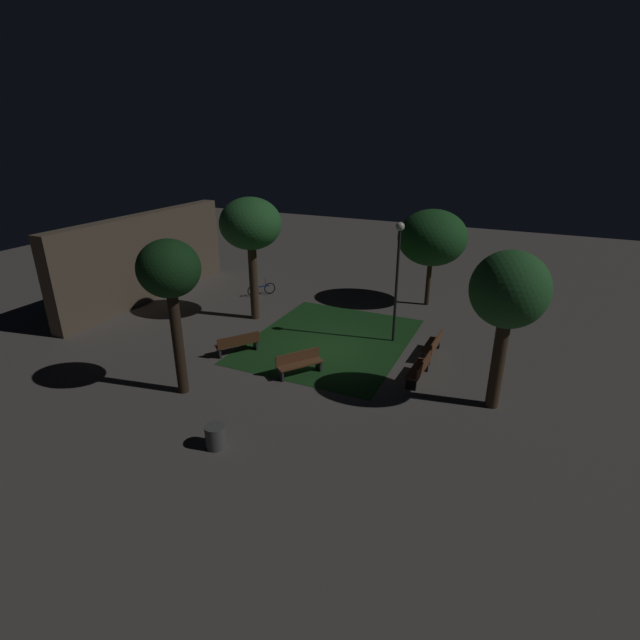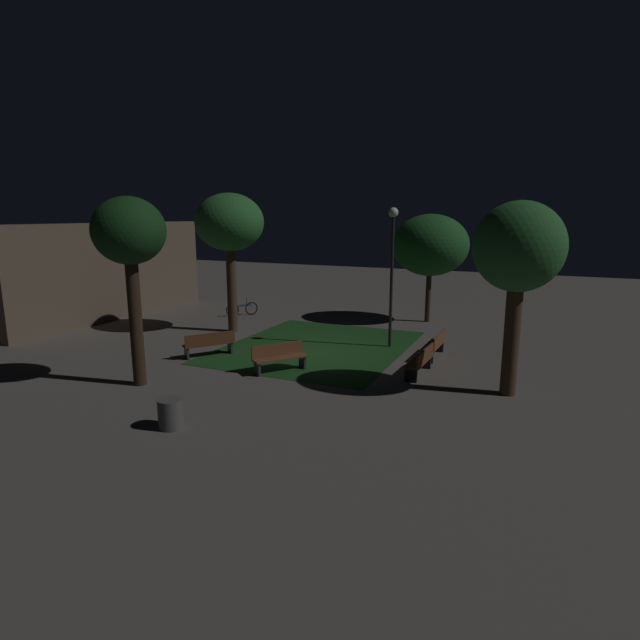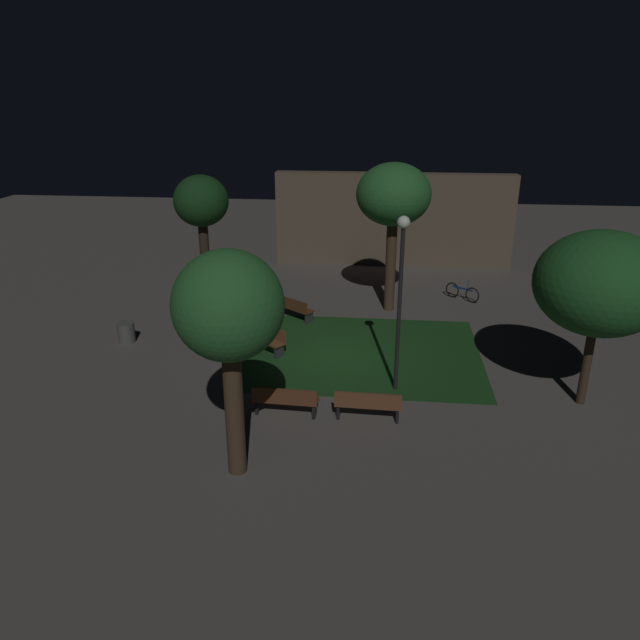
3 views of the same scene
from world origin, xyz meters
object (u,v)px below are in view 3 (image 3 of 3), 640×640
object	(u,v)px
bench_back_row	(293,307)
trash_bin	(126,333)
tree_right_canopy	(201,205)
tree_tall_center	(601,284)
tree_left_canopy	(228,310)
tree_back_right	(394,197)
bench_front_left	(368,404)
bench_front_right	(264,337)
bicycle	(462,292)
bench_path_side	(285,400)
lamp_post_near_wall	(401,278)

from	to	relation	value
bench_back_row	trash_bin	distance (m)	6.24
tree_right_canopy	tree_tall_center	bearing A→B (deg)	-24.93
tree_left_canopy	tree_back_right	world-z (taller)	tree_back_right
tree_tall_center	bench_front_left	bearing A→B (deg)	-165.13
bench_front_right	bicycle	bearing A→B (deg)	39.67
bench_back_row	trash_bin	bearing A→B (deg)	-152.28
tree_right_canopy	tree_tall_center	xyz separation A→B (m)	(12.58, -5.85, -0.78)
bench_path_side	tree_tall_center	size ratio (longest dim) A/B	0.36
bench_path_side	trash_bin	size ratio (longest dim) A/B	2.55
bench_front_left	tree_tall_center	distance (m)	6.98
lamp_post_near_wall	bicycle	world-z (taller)	lamp_post_near_wall
bench_front_right	tree_tall_center	xyz separation A→B (m)	(9.71, -2.68, 3.10)
lamp_post_near_wall	bench_path_side	bearing A→B (deg)	-147.99
lamp_post_near_wall	bicycle	xyz separation A→B (m)	(2.91, 8.49, -3.14)
bench_front_right	trash_bin	distance (m)	5.01
tree_left_canopy	bench_back_row	bearing A→B (deg)	91.07
tree_right_canopy	trash_bin	size ratio (longest dim) A/B	7.68
bench_front_left	tree_tall_center	size ratio (longest dim) A/B	0.36
bench_front_right	bench_back_row	xyz separation A→B (m)	(0.51, 3.11, 0.00)
tree_left_canopy	trash_bin	bearing A→B (deg)	128.67
tree_left_canopy	bench_path_side	bearing A→B (deg)	74.86
bench_back_row	bench_front_left	bearing A→B (deg)	-66.84
bench_front_left	lamp_post_near_wall	size ratio (longest dim) A/B	0.35
bench_back_row	tree_back_right	world-z (taller)	tree_back_right
tree_tall_center	lamp_post_near_wall	world-z (taller)	lamp_post_near_wall
bench_front_right	bench_back_row	size ratio (longest dim) A/B	1.00
bench_path_side	bicycle	xyz separation A→B (m)	(5.94, 10.39, -0.14)
tree_right_canopy	tree_tall_center	size ratio (longest dim) A/B	1.10
bench_path_side	bicycle	distance (m)	11.97
tree_left_canopy	lamp_post_near_wall	world-z (taller)	tree_left_canopy
tree_right_canopy	trash_bin	distance (m)	5.43
bench_path_side	bench_front_left	distance (m)	2.26
bench_back_row	tree_right_canopy	size ratio (longest dim) A/B	0.32
tree_back_right	bicycle	world-z (taller)	tree_back_right
bench_path_side	bench_back_row	distance (m)	7.45
bench_path_side	tree_back_right	xyz separation A→B (m)	(2.84, 8.87, 4.09)
bench_front_right	bicycle	world-z (taller)	bicycle
bench_front_right	trash_bin	world-z (taller)	bench_front_right
tree_right_canopy	bicycle	bearing A→B (deg)	16.01
bench_path_side	tree_left_canopy	bearing A→B (deg)	-105.14
bench_front_left	tree_left_canopy	distance (m)	5.33
tree_tall_center	tree_left_canopy	world-z (taller)	tree_left_canopy
tree_tall_center	tree_back_right	distance (m)	9.14
tree_left_canopy	tree_tall_center	bearing A→B (deg)	25.24
bench_path_side	bench_front_left	xyz separation A→B (m)	(2.26, -0.00, 0.00)
bench_path_side	tree_back_right	distance (m)	10.17
bench_back_row	trash_bin	xyz separation A→B (m)	(-5.52, -2.90, -0.12)
tree_left_canopy	lamp_post_near_wall	xyz separation A→B (m)	(3.75, 4.54, -0.55)
bench_front_right	tree_tall_center	bearing A→B (deg)	-15.42
bench_back_row	tree_tall_center	world-z (taller)	tree_tall_center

